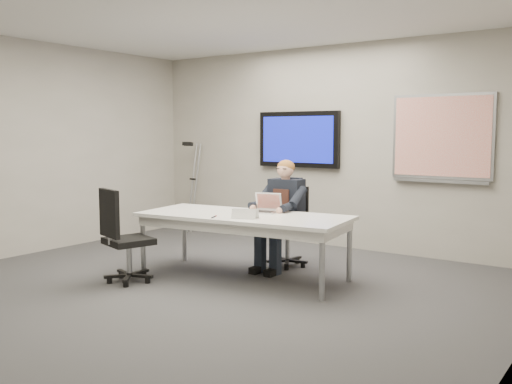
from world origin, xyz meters
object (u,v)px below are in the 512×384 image
Objects in this scene: conference_table at (244,222)px; laptop at (265,207)px; office_chair_far at (289,241)px; office_chair_near at (125,253)px; seated_person at (279,226)px.

laptop is at bearing 62.82° from conference_table.
office_chair_near is at bearing -132.26° from office_chair_far.
office_chair_near is 1.60m from laptop.
seated_person is (1.02, 1.44, 0.20)m from office_chair_near.
conference_table is at bearing -119.56° from office_chair_near.
conference_table is 1.88× the size of seated_person.
office_chair_far reaches higher than laptop.
seated_person is at bearing -108.42° from office_chair_near.
seated_person is (0.01, -0.23, 0.22)m from office_chair_far.
seated_person is at bearing 73.21° from conference_table.
office_chair_near is at bearing -143.68° from conference_table.
conference_table is at bearing -124.81° from laptop.
laptop is (1.02, 1.15, 0.45)m from office_chair_near.
conference_table is 0.58m from seated_person.
seated_person reaches higher than office_chair_near.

